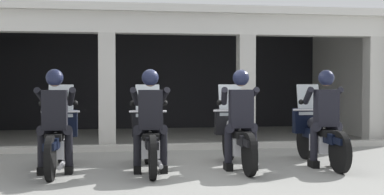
% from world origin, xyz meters
% --- Properties ---
extents(ground_plane, '(80.00, 80.00, 0.00)m').
position_xyz_m(ground_plane, '(0.00, 3.00, 0.00)').
color(ground_plane, gray).
extents(station_building, '(10.08, 4.81, 3.01)m').
position_xyz_m(station_building, '(0.05, 5.17, 1.94)').
color(station_building, black).
rests_on(station_building, ground).
extents(kerb_strip, '(9.58, 0.24, 0.12)m').
position_xyz_m(kerb_strip, '(0.05, 2.25, 0.06)').
color(kerb_strip, '#B7B5AD').
rests_on(kerb_strip, ground).
extents(motorcycle_far_left, '(0.62, 2.04, 1.35)m').
position_xyz_m(motorcycle_far_left, '(-2.14, 0.22, 0.50)').
color(motorcycle_far_left, black).
rests_on(motorcycle_far_left, ground).
extents(police_officer_far_left, '(0.63, 0.61, 1.58)m').
position_xyz_m(police_officer_far_left, '(-2.14, -0.06, 0.94)').
color(police_officer_far_left, black).
rests_on(police_officer_far_left, ground).
extents(motorcycle_center_left, '(0.62, 2.04, 1.35)m').
position_xyz_m(motorcycle_center_left, '(-0.71, 0.10, 0.50)').
color(motorcycle_center_left, black).
rests_on(motorcycle_center_left, ground).
extents(police_officer_center_left, '(0.63, 0.61, 1.58)m').
position_xyz_m(police_officer_center_left, '(-0.71, -0.18, 0.94)').
color(police_officer_center_left, black).
rests_on(police_officer_center_left, ground).
extents(motorcycle_center_right, '(0.62, 2.04, 1.35)m').
position_xyz_m(motorcycle_center_right, '(0.71, 0.15, 0.50)').
color(motorcycle_center_right, black).
rests_on(motorcycle_center_right, ground).
extents(police_officer_center_right, '(0.63, 0.61, 1.58)m').
position_xyz_m(police_officer_center_right, '(0.71, -0.13, 0.94)').
color(police_officer_center_right, black).
rests_on(police_officer_center_right, ground).
extents(motorcycle_far_right, '(0.62, 2.04, 1.35)m').
position_xyz_m(motorcycle_far_right, '(2.14, 0.18, 0.50)').
color(motorcycle_far_right, black).
rests_on(motorcycle_far_right, ground).
extents(police_officer_far_right, '(0.63, 0.61, 1.58)m').
position_xyz_m(police_officer_far_right, '(2.14, -0.11, 0.94)').
color(police_officer_far_right, black).
rests_on(police_officer_far_right, ground).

